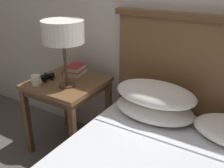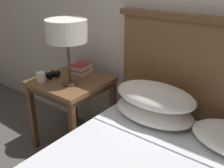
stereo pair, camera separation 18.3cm
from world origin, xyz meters
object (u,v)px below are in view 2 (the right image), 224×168
(nightstand, at_px, (72,89))
(book_on_nightstand, at_px, (81,70))
(book_stacked_on_top, at_px, (81,66))
(table_lamp, at_px, (67,32))
(binoculars_pair, at_px, (51,75))
(coffee_mug, at_px, (41,77))

(nightstand, relative_size, book_on_nightstand, 3.07)
(book_stacked_on_top, bearing_deg, nightstand, -74.77)
(nightstand, distance_m, book_stacked_on_top, 0.23)
(table_lamp, relative_size, binoculars_pair, 3.18)
(coffee_mug, bearing_deg, nightstand, 52.99)
(coffee_mug, bearing_deg, binoculars_pair, 102.32)
(table_lamp, height_order, book_stacked_on_top, table_lamp)
(table_lamp, distance_m, coffee_mug, 0.46)
(book_stacked_on_top, xyz_separation_m, coffee_mug, (-0.10, -0.37, -0.02))
(book_stacked_on_top, distance_m, binoculars_pair, 0.28)
(nightstand, relative_size, coffee_mug, 6.41)
(book_on_nightstand, xyz_separation_m, book_stacked_on_top, (-0.00, 0.01, 0.04))
(table_lamp, relative_size, book_on_nightstand, 2.45)
(nightstand, bearing_deg, coffee_mug, -127.01)
(binoculars_pair, xyz_separation_m, coffee_mug, (0.03, -0.13, 0.02))
(book_stacked_on_top, height_order, binoculars_pair, book_stacked_on_top)
(book_stacked_on_top, bearing_deg, book_on_nightstand, -75.70)
(nightstand, height_order, book_stacked_on_top, book_stacked_on_top)
(binoculars_pair, bearing_deg, table_lamp, -1.90)
(table_lamp, bearing_deg, coffee_mug, -151.31)
(binoculars_pair, bearing_deg, book_stacked_on_top, 62.37)
(table_lamp, distance_m, binoculars_pair, 0.48)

